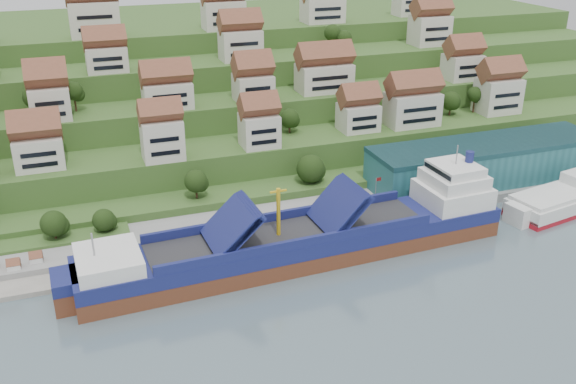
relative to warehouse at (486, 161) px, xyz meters
name	(u,v)px	position (x,y,z in m)	size (l,w,h in m)	color
ground	(317,253)	(-52.00, -17.00, -7.20)	(300.00, 300.00, 0.00)	slate
quay	(372,205)	(-32.00, -2.00, -6.10)	(180.00, 14.00, 2.20)	gray
pebble_beach	(16,271)	(-110.00, -5.00, -6.70)	(45.00, 20.00, 1.00)	gray
hillside	(203,83)	(-52.00, 86.55, 3.46)	(260.00, 128.00, 31.00)	#2D4C1E
hillside_village	(228,71)	(-53.99, 43.68, 17.20)	(156.43, 64.30, 29.81)	beige
hillside_trees	(210,137)	(-64.62, 21.90, 6.60)	(140.11, 62.22, 29.68)	#213913
warehouse	(486,161)	(0.00, 0.00, 0.00)	(60.00, 15.00, 10.00)	#27656B
flagpole	(376,192)	(-33.89, -7.00, -0.32)	(1.28, 0.16, 8.00)	gray
beach_huts	(3,269)	(-112.00, -6.25, -5.10)	(14.40, 3.70, 2.20)	white
cargo_ship	(311,241)	(-53.83, -18.04, -3.58)	(87.73, 17.11, 19.47)	brown
second_ship	(564,200)	(10.22, -17.00, -4.74)	(29.51, 15.36, 8.14)	maroon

